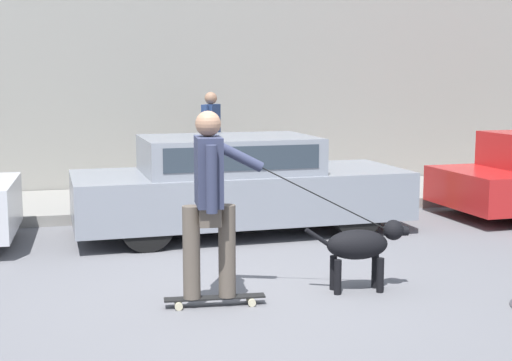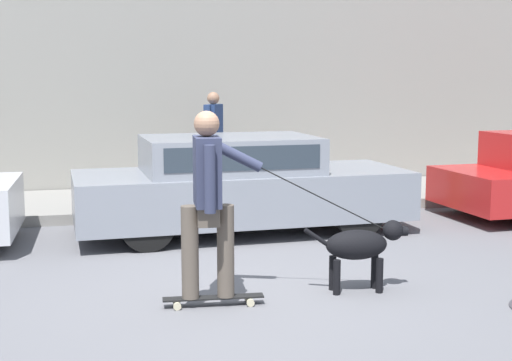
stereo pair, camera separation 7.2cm
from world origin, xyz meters
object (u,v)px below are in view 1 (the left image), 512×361
object	(u,v)px
skateboarder	(210,197)
parked_car_1	(238,186)
fire_hydrant	(394,190)
pedestrian_with_bag	(211,137)
dog	(362,246)

from	to	relation	value
skateboarder	parked_car_1	bearing A→B (deg)	77.63
fire_hydrant	skateboarder	bearing A→B (deg)	-133.79
parked_car_1	pedestrian_with_bag	distance (m)	2.52
skateboarder	fire_hydrant	distance (m)	5.23
fire_hydrant	pedestrian_with_bag	bearing A→B (deg)	145.69
parked_car_1	skateboarder	xyz separation A→B (m)	(-0.96, -2.98, 0.37)
dog	parked_car_1	bearing A→B (deg)	106.26
skateboarder	fire_hydrant	size ratio (longest dim) A/B	3.41
dog	skateboarder	size ratio (longest dim) A/B	0.46
dog	fire_hydrant	distance (m)	4.21
dog	skateboarder	distance (m)	1.60
skateboarder	dog	bearing A→B (deg)	9.12
skateboarder	pedestrian_with_bag	xyz separation A→B (m)	(1.09, 5.45, 0.08)
pedestrian_with_bag	fire_hydrant	size ratio (longest dim) A/B	2.54
parked_car_1	dog	xyz separation A→B (m)	(0.53, -2.88, -0.18)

